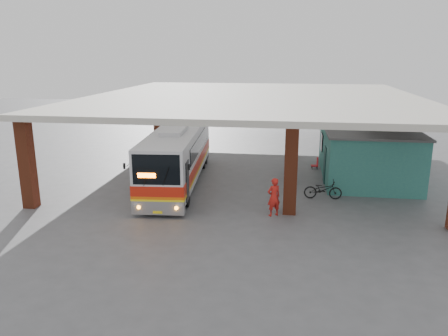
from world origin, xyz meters
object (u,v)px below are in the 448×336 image
coach_bus (178,155)px  motorcycle (323,189)px  pedestrian (274,197)px  red_chair (316,164)px

coach_bus → motorcycle: size_ratio=6.09×
coach_bus → motorcycle: coach_bus is taller
pedestrian → red_chair: size_ratio=2.34×
motorcycle → coach_bus: bearing=77.2°
motorcycle → pedestrian: (-2.43, -2.82, 0.40)m
motorcycle → red_chair: (-0.03, 6.08, -0.15)m
coach_bus → red_chair: coach_bus is taller
motorcycle → red_chair: motorcycle is taller
coach_bus → motorcycle: bearing=-16.4°
coach_bus → motorcycle: (8.08, -1.65, -1.17)m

